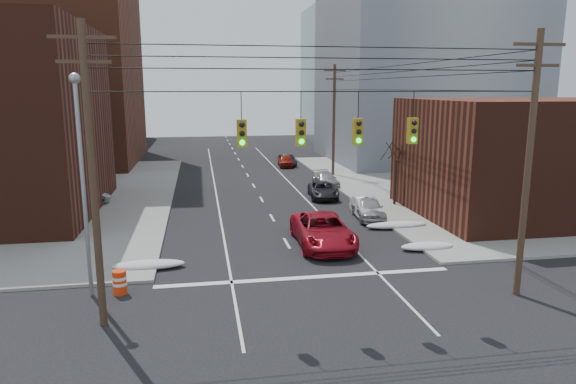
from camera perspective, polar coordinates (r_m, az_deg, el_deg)
name	(u,v)px	position (r m, az deg, el deg)	size (l,w,h in m)	color
ground	(345,345)	(18.64, 6.33, -16.49)	(160.00, 160.00, 0.00)	black
sidewalk_ne	(542,182)	(53.96, 26.39, 1.04)	(40.00, 40.00, 0.15)	gray
building_brick_tall	(21,31)	(66.93, -27.58, 15.59)	(24.00, 20.00, 30.00)	brown
building_brick_far	(66,105)	(92.31, -23.42, 8.84)	(22.00, 18.00, 12.00)	#461E15
building_office	(423,56)	(65.60, 14.73, 14.40)	(22.00, 20.00, 25.00)	gray
building_glass	(368,75)	(90.50, 8.93, 12.77)	(20.00, 18.00, 22.00)	gray
building_storefront	(533,158)	(39.36, 25.62, 3.45)	(16.00, 12.00, 8.00)	#461E15
utility_pole_left	(92,173)	(19.38, -20.91, 2.00)	(2.20, 0.28, 11.00)	#473323
utility_pole_right	(529,161)	(23.16, 25.17, 3.10)	(2.20, 0.28, 11.00)	#473323
utility_pole_far	(334,118)	(51.60, 5.12, 8.15)	(2.20, 0.28, 11.00)	#473323
traffic_signals	(330,130)	(19.43, 4.64, 6.85)	(17.00, 0.42, 2.02)	black
street_light	(82,168)	(22.53, -21.95, 2.52)	(0.44, 0.44, 9.32)	gray
bare_tree	(395,176)	(39.07, 11.84, 1.79)	(2.09, 2.20, 4.93)	black
snow_nw	(149,265)	(26.34, -15.22, -7.80)	(3.50, 1.08, 0.42)	silver
snow_ne	(427,246)	(29.31, 15.21, -5.83)	(3.00, 1.08, 0.42)	silver
snow_east_far	(396,225)	(33.27, 11.96, -3.61)	(4.00, 1.08, 0.42)	silver
red_pickup	(323,230)	(28.95, 3.88, -4.27)	(2.93, 6.35, 1.76)	maroon
parked_car_a	(368,208)	(35.17, 8.92, -1.78)	(1.77, 4.39, 1.50)	#A6A5AA
parked_car_b	(366,208)	(35.45, 8.70, -1.77)	(1.46, 4.18, 1.38)	white
parked_car_c	(323,190)	(41.47, 3.91, 0.20)	(2.12, 4.60, 1.28)	black
parked_car_d	(326,179)	(46.48, 4.21, 1.41)	(1.77, 4.34, 1.26)	#A0A1A5
parked_car_e	(285,161)	(58.17, -0.28, 3.51)	(1.59, 3.94, 1.34)	maroon
parked_car_f	(287,160)	(58.91, -0.10, 3.57)	(1.34, 3.84, 1.26)	black
lot_car_a	(72,199)	(40.53, -22.90, -0.76)	(1.32, 3.78, 1.24)	silver
lot_car_b	(78,197)	(41.26, -22.28, -0.47)	(2.15, 4.66, 1.30)	silver
lot_car_d	(13,191)	(45.27, -28.24, 0.13)	(1.75, 4.35, 1.48)	#B5B6BB
construction_barrel	(120,282)	(23.51, -18.20, -9.49)	(0.64, 0.64, 1.05)	red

